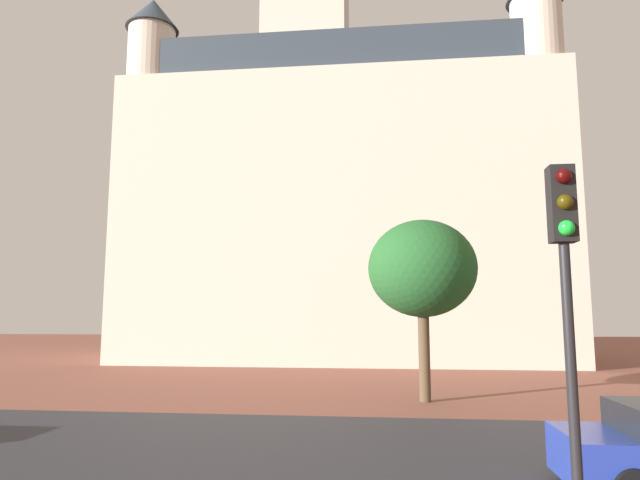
# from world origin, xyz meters

# --- Properties ---
(ground_plane) EXTENTS (120.00, 120.00, 0.00)m
(ground_plane) POSITION_xyz_m (0.00, 10.00, 0.00)
(ground_plane) COLOR brown
(street_asphalt_strip) EXTENTS (120.00, 8.53, 0.00)m
(street_asphalt_strip) POSITION_xyz_m (0.00, 9.55, 0.00)
(street_asphalt_strip) COLOR #2D2D33
(street_asphalt_strip) RESTS_ON ground_plane
(landmark_building) EXTENTS (25.98, 12.11, 36.20)m
(landmark_building) POSITION_xyz_m (-0.95, 33.12, 10.65)
(landmark_building) COLOR beige
(landmark_building) RESTS_ON ground_plane
(traffic_light_pole) EXTENTS (0.28, 0.34, 4.53)m
(traffic_light_pole) POSITION_xyz_m (3.95, 4.68, 3.17)
(traffic_light_pole) COLOR black
(traffic_light_pole) RESTS_ON ground_plane
(tree_curb_far) EXTENTS (3.58, 3.58, 5.92)m
(tree_curb_far) POSITION_xyz_m (3.19, 16.70, 4.28)
(tree_curb_far) COLOR brown
(tree_curb_far) RESTS_ON ground_plane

